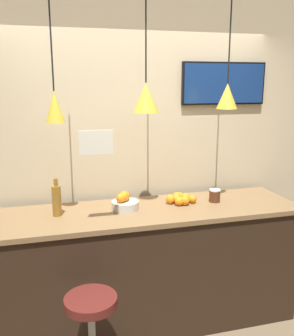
{
  "coord_description": "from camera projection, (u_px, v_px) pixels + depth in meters",
  "views": [
    {
      "loc": [
        -0.77,
        -2.11,
        2.07
      ],
      "look_at": [
        0.0,
        0.72,
        1.39
      ],
      "focal_mm": 40.0,
      "sensor_mm": 36.0,
      "label": 1
    }
  ],
  "objects": [
    {
      "name": "bar_stool",
      "position": [
        92.0,
        326.0,
        2.49
      ],
      "size": [
        0.36,
        0.36,
        0.69
      ],
      "color": "#B7B7BC",
      "rests_on": "ground_plane"
    },
    {
      "name": "mounted_tv",
      "position": [
        224.0,
        83.0,
        3.46
      ],
      "size": [
        0.82,
        0.04,
        0.39
      ],
      "color": "black"
    },
    {
      "name": "orange_pile",
      "position": [
        181.0,
        199.0,
        3.24
      ],
      "size": [
        0.27,
        0.2,
        0.09
      ],
      "color": "orange",
      "rests_on": "service_counter"
    },
    {
      "name": "service_counter",
      "position": [
        147.0,
        266.0,
        3.21
      ],
      "size": [
        2.57,
        0.7,
        1.04
      ],
      "color": "black",
      "rests_on": "ground_plane"
    },
    {
      "name": "pendant_lamp_right",
      "position": [
        227.0,
        95.0,
        3.09
      ],
      "size": [
        0.17,
        0.17,
        0.95
      ],
      "color": "black"
    },
    {
      "name": "pendant_lamp_middle",
      "position": [
        146.0,
        97.0,
        2.92
      ],
      "size": [
        0.2,
        0.2,
        0.97
      ],
      "color": "black"
    },
    {
      "name": "juice_bottle",
      "position": [
        57.0,
        200.0,
        2.92
      ],
      "size": [
        0.07,
        0.07,
        0.3
      ],
      "color": "olive",
      "rests_on": "service_counter"
    },
    {
      "name": "fruit_bowl",
      "position": [
        125.0,
        202.0,
        3.07
      ],
      "size": [
        0.22,
        0.22,
        0.16
      ],
      "color": "beige",
      "rests_on": "service_counter"
    },
    {
      "name": "spread_jar",
      "position": [
        215.0,
        196.0,
        3.27
      ],
      "size": [
        0.1,
        0.1,
        0.11
      ],
      "color": "#562D19",
      "rests_on": "service_counter"
    },
    {
      "name": "hanging_menu_board",
      "position": [
        96.0,
        142.0,
        2.59
      ],
      "size": [
        0.24,
        0.01,
        0.17
      ],
      "color": "white"
    },
    {
      "name": "back_wall",
      "position": [
        134.0,
        151.0,
        3.43
      ],
      "size": [
        8.0,
        0.06,
        2.9
      ],
      "color": "beige",
      "rests_on": "ground_plane"
    },
    {
      "name": "pendant_lamp_left",
      "position": [
        55.0,
        106.0,
        2.75
      ],
      "size": [
        0.14,
        0.14,
        1.03
      ],
      "color": "black"
    }
  ]
}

